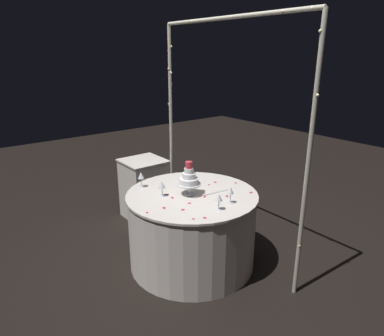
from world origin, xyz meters
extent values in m
plane|color=black|center=(0.00, 0.00, 0.00)|extent=(12.00, 12.00, 0.00)
cylinder|color=#B7B29E|center=(-0.92, 0.41, 1.14)|extent=(0.04, 0.04, 2.27)
cylinder|color=#B7B29E|center=(0.92, 0.41, 1.14)|extent=(0.04, 0.04, 2.27)
cylinder|color=#B7B29E|center=(0.00, 0.41, 2.27)|extent=(1.83, 0.04, 0.04)
sphere|color=#F9EAB2|center=(-0.91, 0.40, 1.82)|extent=(0.02, 0.02, 0.02)
sphere|color=#F9EAB2|center=(0.92, 0.43, 0.15)|extent=(0.02, 0.02, 0.02)
sphere|color=#F9EAB2|center=(-0.76, 0.41, 2.27)|extent=(0.02, 0.02, 0.02)
sphere|color=#F9EAB2|center=(-0.93, 0.40, 1.43)|extent=(0.02, 0.02, 0.02)
sphere|color=#F9EAB2|center=(0.93, 0.40, 1.69)|extent=(0.02, 0.02, 0.02)
sphere|color=#F9EAB2|center=(-0.50, 0.39, 2.27)|extent=(0.02, 0.02, 0.02)
sphere|color=#F9EAB2|center=(-0.91, 0.43, 1.65)|extent=(0.02, 0.02, 0.02)
sphere|color=#F9EAB2|center=(0.91, 0.39, 2.12)|extent=(0.02, 0.02, 0.02)
sphere|color=#F9EAB2|center=(-0.20, 0.43, 2.27)|extent=(0.02, 0.02, 0.02)
sphere|color=#F9EAB2|center=(-0.94, 0.43, 0.40)|extent=(0.02, 0.02, 0.02)
sphere|color=#F9EAB2|center=(0.92, 0.42, 1.59)|extent=(0.02, 0.02, 0.02)
sphere|color=#F9EAB2|center=(0.04, 0.39, 2.27)|extent=(0.02, 0.02, 0.02)
sphere|color=#F9EAB2|center=(-0.92, 0.40, 0.78)|extent=(0.02, 0.02, 0.02)
sphere|color=#F9EAB2|center=(0.91, 0.41, 0.74)|extent=(0.02, 0.02, 0.02)
sphere|color=#F9EAB2|center=(0.32, 0.43, 2.27)|extent=(0.02, 0.02, 0.02)
sphere|color=#F9EAB2|center=(-0.93, 0.41, 0.18)|extent=(0.02, 0.02, 0.02)
sphere|color=#F9EAB2|center=(0.91, 0.41, 1.69)|extent=(0.02, 0.02, 0.02)
sphere|color=#F9EAB2|center=(0.58, 0.39, 2.27)|extent=(0.02, 0.02, 0.02)
sphere|color=#F9EAB2|center=(-0.90, 0.42, 1.77)|extent=(0.02, 0.02, 0.02)
sphere|color=#F9EAB2|center=(0.92, 0.40, 0.47)|extent=(0.02, 0.02, 0.02)
sphere|color=#F9EAB2|center=(0.82, 0.40, 2.27)|extent=(0.02, 0.02, 0.02)
sphere|color=#F9EAB2|center=(-0.90, 0.43, 2.05)|extent=(0.02, 0.02, 0.02)
cylinder|color=silver|center=(0.00, 0.00, 0.36)|extent=(1.21, 1.21, 0.71)
cylinder|color=silver|center=(0.00, 0.00, 0.72)|extent=(1.23, 1.23, 0.02)
cube|color=silver|center=(-1.17, 0.17, 0.36)|extent=(0.47, 0.47, 0.73)
cube|color=silver|center=(-1.17, 0.17, 0.74)|extent=(0.49, 0.49, 0.02)
cylinder|color=silver|center=(0.00, -0.04, 0.74)|extent=(0.11, 0.11, 0.01)
cylinder|color=silver|center=(0.00, -0.04, 0.79)|extent=(0.02, 0.02, 0.09)
cylinder|color=silver|center=(0.00, -0.04, 0.84)|extent=(0.22, 0.22, 0.01)
cylinder|color=white|center=(0.00, -0.04, 0.87)|extent=(0.18, 0.18, 0.05)
cylinder|color=white|center=(0.00, -0.04, 0.92)|extent=(0.12, 0.12, 0.05)
cylinder|color=white|center=(0.00, -0.04, 0.97)|extent=(0.09, 0.09, 0.05)
cylinder|color=#CC333D|center=(0.00, -0.04, 1.02)|extent=(0.06, 0.06, 0.06)
cylinder|color=silver|center=(0.41, -0.04, 0.74)|extent=(0.06, 0.06, 0.00)
cylinder|color=silver|center=(0.41, -0.04, 0.78)|extent=(0.01, 0.01, 0.08)
cone|color=silver|center=(0.41, -0.04, 0.85)|extent=(0.06, 0.06, 0.06)
cylinder|color=silver|center=(0.38, 0.13, 0.74)|extent=(0.06, 0.06, 0.00)
cylinder|color=silver|center=(0.38, 0.13, 0.78)|extent=(0.01, 0.01, 0.09)
cone|color=silver|center=(0.38, 0.13, 0.86)|extent=(0.05, 0.05, 0.06)
cylinder|color=silver|center=(-0.12, -0.25, 0.74)|extent=(0.06, 0.06, 0.00)
cylinder|color=silver|center=(-0.12, -0.25, 0.78)|extent=(0.01, 0.01, 0.08)
cone|color=silver|center=(-0.12, -0.25, 0.85)|extent=(0.06, 0.06, 0.07)
cylinder|color=silver|center=(-0.44, -0.28, 0.74)|extent=(0.06, 0.06, 0.00)
cylinder|color=silver|center=(-0.44, -0.28, 0.78)|extent=(0.01, 0.01, 0.09)
cone|color=silver|center=(-0.44, -0.28, 0.85)|extent=(0.06, 0.06, 0.06)
cube|color=silver|center=(0.13, 0.22, 0.74)|extent=(0.05, 0.22, 0.01)
cube|color=white|center=(0.11, 0.08, 0.74)|extent=(0.03, 0.09, 0.01)
ellipsoid|color=#C61951|center=(-0.08, 0.37, 0.74)|extent=(0.04, 0.04, 0.00)
ellipsoid|color=#C61951|center=(0.23, -0.28, 0.74)|extent=(0.03, 0.04, 0.00)
ellipsoid|color=#C61951|center=(0.42, -0.32, 0.74)|extent=(0.03, 0.03, 0.00)
ellipsoid|color=#C61951|center=(0.25, 0.21, 0.74)|extent=(0.04, 0.04, 0.00)
ellipsoid|color=#C61951|center=(0.06, 0.52, 0.74)|extent=(0.02, 0.03, 0.00)
ellipsoid|color=#C61951|center=(-0.13, -0.20, 0.74)|extent=(0.04, 0.04, 0.00)
ellipsoid|color=#C61951|center=(-0.07, 0.27, 0.74)|extent=(0.03, 0.02, 0.00)
ellipsoid|color=#C61951|center=(0.46, -0.23, 0.74)|extent=(0.04, 0.03, 0.00)
ellipsoid|color=#C61951|center=(0.10, -0.38, 0.74)|extent=(0.04, 0.03, 0.00)
ellipsoid|color=#C61951|center=(0.16, -0.16, 0.74)|extent=(0.04, 0.04, 0.00)
ellipsoid|color=#C61951|center=(-0.03, -0.20, 0.74)|extent=(0.04, 0.03, 0.00)
ellipsoid|color=#C61951|center=(0.33, 0.45, 0.74)|extent=(0.03, 0.04, 0.00)
ellipsoid|color=#C61951|center=(0.14, 0.04, 0.74)|extent=(0.03, 0.04, 0.00)
ellipsoid|color=#C61951|center=(0.09, -0.54, 0.74)|extent=(0.03, 0.03, 0.00)
camera|label=1|loc=(2.35, -1.85, 1.98)|focal=32.43mm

